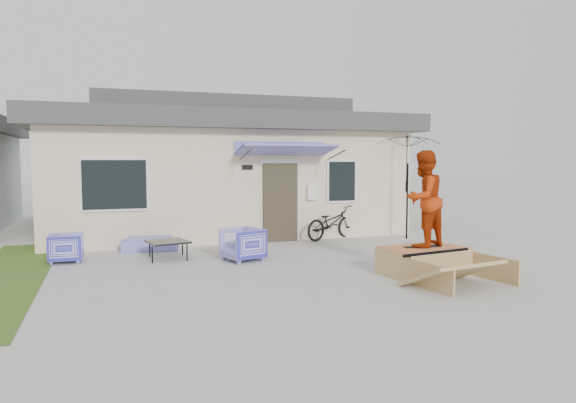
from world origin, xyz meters
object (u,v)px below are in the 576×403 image
object	(u,v)px
armchair_right	(243,243)
skateboard	(422,246)
loveseat	(151,240)
bicycle	(331,219)
armchair_left	(66,246)
skater	(423,197)
patio_umbrella	(408,176)
coffee_table	(168,250)
skate_ramp	(424,261)

from	to	relation	value
armchair_right	skateboard	size ratio (longest dim) A/B	1.05
loveseat	bicycle	size ratio (longest dim) A/B	0.75
armchair_left	skater	bearing A→B (deg)	-115.93
armchair_right	skater	xyz separation A→B (m)	(2.96, -2.39, 1.09)
bicycle	patio_umbrella	distance (m)	2.44
armchair_left	bicycle	world-z (taller)	bicycle
loveseat	patio_umbrella	world-z (taller)	patio_umbrella
coffee_table	bicycle	size ratio (longest dim) A/B	0.46
patio_umbrella	armchair_left	bearing A→B (deg)	-176.24
coffee_table	patio_umbrella	size ratio (longest dim) A/B	0.37
skateboard	skater	xyz separation A→B (m)	(0.00, 0.00, 0.95)
armchair_right	patio_umbrella	world-z (taller)	patio_umbrella
armchair_left	bicycle	distance (m)	6.76
bicycle	skateboard	world-z (taller)	bicycle
skateboard	skater	size ratio (longest dim) A/B	0.41
skate_ramp	loveseat	bearing A→B (deg)	128.64
armchair_right	coffee_table	bearing A→B (deg)	-133.80
skate_ramp	skateboard	distance (m)	0.28
loveseat	coffee_table	xyz separation A→B (m)	(0.28, -1.19, -0.06)
armchair_left	bicycle	bearing A→B (deg)	-78.80
armchair_right	coffee_table	world-z (taller)	armchair_right
loveseat	coffee_table	size ratio (longest dim) A/B	1.63
coffee_table	skate_ramp	xyz separation A→B (m)	(4.48, -3.18, 0.05)
coffee_table	patio_umbrella	world-z (taller)	patio_umbrella
loveseat	armchair_right	world-z (taller)	armchair_right
armchair_right	skate_ramp	distance (m)	3.84
bicycle	skate_ramp	size ratio (longest dim) A/B	0.87
patio_umbrella	armchair_right	bearing A→B (deg)	-162.24
patio_umbrella	coffee_table	bearing A→B (deg)	-172.31
armchair_left	skate_ramp	world-z (taller)	armchair_left
skateboard	skater	world-z (taller)	skater
patio_umbrella	skateboard	bearing A→B (deg)	-118.15
armchair_left	skater	size ratio (longest dim) A/B	0.37
armchair_left	coffee_table	xyz separation A→B (m)	(2.10, -0.32, -0.14)
armchair_right	skate_ramp	size ratio (longest dim) A/B	0.39
armchair_left	skater	xyz separation A→B (m)	(6.57, -3.45, 1.14)
loveseat	bicycle	distance (m)	4.86
patio_umbrella	skateboard	xyz separation A→B (m)	(-2.15, -4.03, -1.21)
armchair_left	skateboard	world-z (taller)	armchair_left
armchair_left	skate_ramp	distance (m)	7.45
skate_ramp	skater	xyz separation A→B (m)	(-0.01, 0.05, 1.23)
skate_ramp	coffee_table	bearing A→B (deg)	135.82
armchair_right	patio_umbrella	size ratio (longest dim) A/B	0.36
armchair_left	armchair_right	size ratio (longest dim) A/B	0.87
loveseat	armchair_right	distance (m)	2.64
coffee_table	skater	distance (m)	5.61
coffee_table	armchair_left	bearing A→B (deg)	171.28
skateboard	armchair_right	bearing A→B (deg)	144.89
loveseat	coffee_table	bearing A→B (deg)	112.55
loveseat	skate_ramp	xyz separation A→B (m)	(4.76, -4.37, -0.01)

